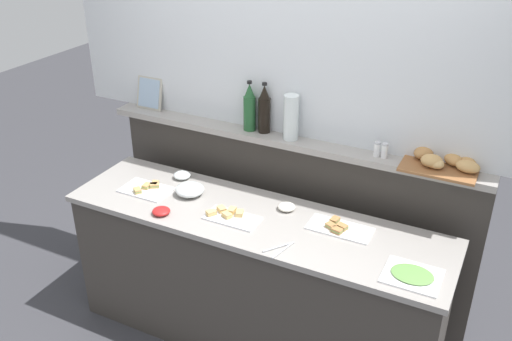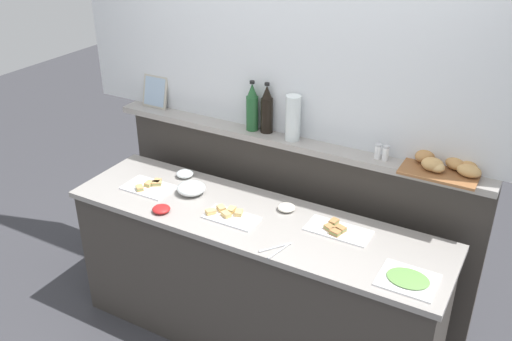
{
  "view_description": "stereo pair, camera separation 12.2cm",
  "coord_description": "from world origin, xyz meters",
  "px_view_note": "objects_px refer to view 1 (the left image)",
  "views": [
    {
      "loc": [
        1.25,
        -2.44,
        2.64
      ],
      "look_at": [
        -0.04,
        0.1,
        1.16
      ],
      "focal_mm": 39.57,
      "sensor_mm": 36.0,
      "label": 1
    },
    {
      "loc": [
        1.35,
        -2.39,
        2.64
      ],
      "look_at": [
        -0.04,
        0.1,
        1.16
      ],
      "focal_mm": 39.57,
      "sensor_mm": 36.0,
      "label": 2
    }
  ],
  "objects_px": {
    "sandwich_platter_rear": "(339,228)",
    "pepper_shaker": "(385,151)",
    "glass_bowl_large": "(182,175)",
    "bread_basket": "(442,162)",
    "cold_cuts_platter": "(412,275)",
    "wine_bottle_dark": "(264,110)",
    "framed_picture": "(149,93)",
    "sandwich_platter_front": "(230,216)",
    "wine_bottle_green": "(250,108)",
    "salt_shaker": "(377,149)",
    "glass_bowl_medium": "(190,190)",
    "serving_tongs": "(281,248)",
    "condiment_bowl_dark": "(287,207)",
    "sandwich_platter_side": "(147,189)",
    "water_carafe": "(291,117)",
    "condiment_bowl_red": "(161,211)"
  },
  "relations": [
    {
      "from": "sandwich_platter_rear",
      "to": "water_carafe",
      "type": "bearing_deg",
      "value": 144.35
    },
    {
      "from": "sandwich_platter_rear",
      "to": "condiment_bowl_red",
      "type": "bearing_deg",
      "value": -162.41
    },
    {
      "from": "sandwich_platter_rear",
      "to": "pepper_shaker",
      "type": "bearing_deg",
      "value": 67.43
    },
    {
      "from": "pepper_shaker",
      "to": "bread_basket",
      "type": "distance_m",
      "value": 0.31
    },
    {
      "from": "condiment_bowl_dark",
      "to": "bread_basket",
      "type": "xyz_separation_m",
      "value": [
        0.79,
        0.27,
        0.35
      ]
    },
    {
      "from": "glass_bowl_medium",
      "to": "condiment_bowl_dark",
      "type": "height_order",
      "value": "glass_bowl_medium"
    },
    {
      "from": "glass_bowl_medium",
      "to": "pepper_shaker",
      "type": "height_order",
      "value": "pepper_shaker"
    },
    {
      "from": "glass_bowl_medium",
      "to": "serving_tongs",
      "type": "height_order",
      "value": "glass_bowl_medium"
    },
    {
      "from": "cold_cuts_platter",
      "to": "water_carafe",
      "type": "xyz_separation_m",
      "value": [
        -0.9,
        0.55,
        0.46
      ]
    },
    {
      "from": "glass_bowl_medium",
      "to": "sandwich_platter_front",
      "type": "bearing_deg",
      "value": -19.31
    },
    {
      "from": "sandwich_platter_side",
      "to": "water_carafe",
      "type": "height_order",
      "value": "water_carafe"
    },
    {
      "from": "sandwich_platter_front",
      "to": "wine_bottle_green",
      "type": "relative_size",
      "value": 0.99
    },
    {
      "from": "cold_cuts_platter",
      "to": "condiment_bowl_dark",
      "type": "bearing_deg",
      "value": 159.53
    },
    {
      "from": "sandwich_platter_rear",
      "to": "condiment_bowl_dark",
      "type": "height_order",
      "value": "same"
    },
    {
      "from": "cold_cuts_platter",
      "to": "pepper_shaker",
      "type": "relative_size",
      "value": 3.19
    },
    {
      "from": "sandwich_platter_side",
      "to": "serving_tongs",
      "type": "bearing_deg",
      "value": -10.84
    },
    {
      "from": "cold_cuts_platter",
      "to": "salt_shaker",
      "type": "distance_m",
      "value": 0.76
    },
    {
      "from": "wine_bottle_dark",
      "to": "bread_basket",
      "type": "xyz_separation_m",
      "value": [
        1.07,
        -0.01,
        -0.11
      ]
    },
    {
      "from": "sandwich_platter_rear",
      "to": "framed_picture",
      "type": "distance_m",
      "value": 1.59
    },
    {
      "from": "condiment_bowl_red",
      "to": "sandwich_platter_rear",
      "type": "bearing_deg",
      "value": 17.59
    },
    {
      "from": "glass_bowl_medium",
      "to": "serving_tongs",
      "type": "xyz_separation_m",
      "value": [
        0.74,
        -0.27,
        -0.03
      ]
    },
    {
      "from": "condiment_bowl_red",
      "to": "salt_shaker",
      "type": "xyz_separation_m",
      "value": [
        1.06,
        0.62,
        0.36
      ]
    },
    {
      "from": "sandwich_platter_side",
      "to": "salt_shaker",
      "type": "distance_m",
      "value": 1.42
    },
    {
      "from": "sandwich_platter_rear",
      "to": "water_carafe",
      "type": "xyz_separation_m",
      "value": [
        -0.44,
        0.32,
        0.46
      ]
    },
    {
      "from": "glass_bowl_large",
      "to": "condiment_bowl_dark",
      "type": "bearing_deg",
      "value": -3.82
    },
    {
      "from": "wine_bottle_green",
      "to": "salt_shaker",
      "type": "xyz_separation_m",
      "value": [
        0.81,
        -0.01,
        -0.1
      ]
    },
    {
      "from": "sandwich_platter_rear",
      "to": "serving_tongs",
      "type": "bearing_deg",
      "value": -123.65
    },
    {
      "from": "cold_cuts_platter",
      "to": "water_carafe",
      "type": "bearing_deg",
      "value": 148.43
    },
    {
      "from": "sandwich_platter_front",
      "to": "salt_shaker",
      "type": "distance_m",
      "value": 0.91
    },
    {
      "from": "sandwich_platter_side",
      "to": "bread_basket",
      "type": "height_order",
      "value": "bread_basket"
    },
    {
      "from": "sandwich_platter_front",
      "to": "sandwich_platter_side",
      "type": "bearing_deg",
      "value": 175.77
    },
    {
      "from": "condiment_bowl_dark",
      "to": "wine_bottle_dark",
      "type": "height_order",
      "value": "wine_bottle_dark"
    },
    {
      "from": "glass_bowl_medium",
      "to": "water_carafe",
      "type": "relative_size",
      "value": 0.64
    },
    {
      "from": "wine_bottle_dark",
      "to": "framed_picture",
      "type": "distance_m",
      "value": 0.87
    },
    {
      "from": "salt_shaker",
      "to": "framed_picture",
      "type": "bearing_deg",
      "value": 178.61
    },
    {
      "from": "wine_bottle_dark",
      "to": "glass_bowl_medium",
      "type": "bearing_deg",
      "value": -129.55
    },
    {
      "from": "cold_cuts_platter",
      "to": "serving_tongs",
      "type": "xyz_separation_m",
      "value": [
        -0.67,
        -0.08,
        -0.0
      ]
    },
    {
      "from": "glass_bowl_medium",
      "to": "framed_picture",
      "type": "distance_m",
      "value": 0.79
    },
    {
      "from": "glass_bowl_large",
      "to": "wine_bottle_dark",
      "type": "distance_m",
      "value": 0.7
    },
    {
      "from": "framed_picture",
      "to": "salt_shaker",
      "type": "bearing_deg",
      "value": -1.39
    },
    {
      "from": "wine_bottle_dark",
      "to": "water_carafe",
      "type": "relative_size",
      "value": 1.15
    },
    {
      "from": "glass_bowl_medium",
      "to": "condiment_bowl_red",
      "type": "bearing_deg",
      "value": -95.72
    },
    {
      "from": "wine_bottle_dark",
      "to": "salt_shaker",
      "type": "bearing_deg",
      "value": -1.99
    },
    {
      "from": "framed_picture",
      "to": "wine_bottle_green",
      "type": "bearing_deg",
      "value": -1.96
    },
    {
      "from": "glass_bowl_large",
      "to": "condiment_bowl_red",
      "type": "xyz_separation_m",
      "value": [
        0.13,
        -0.42,
        -0.0
      ]
    },
    {
      "from": "glass_bowl_large",
      "to": "bread_basket",
      "type": "xyz_separation_m",
      "value": [
        1.55,
        0.22,
        0.35
      ]
    },
    {
      "from": "cold_cuts_platter",
      "to": "pepper_shaker",
      "type": "height_order",
      "value": "pepper_shaker"
    },
    {
      "from": "glass_bowl_medium",
      "to": "framed_picture",
      "type": "height_order",
      "value": "framed_picture"
    },
    {
      "from": "condiment_bowl_red",
      "to": "serving_tongs",
      "type": "bearing_deg",
      "value": -0.29
    },
    {
      "from": "glass_bowl_large",
      "to": "pepper_shaker",
      "type": "distance_m",
      "value": 1.3
    }
  ]
}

